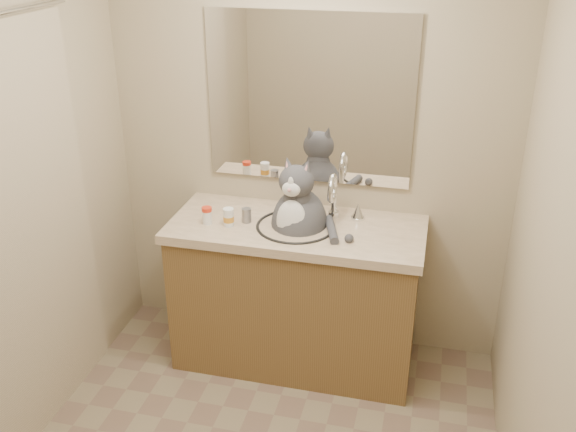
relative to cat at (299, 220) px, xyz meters
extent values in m
cube|color=tan|center=(-0.01, 0.29, 0.32)|extent=(2.20, 0.01, 2.40)
cube|color=tan|center=(1.09, -0.97, 0.32)|extent=(0.01, 2.50, 2.40)
cube|color=brown|center=(-0.01, 0.00, -0.48)|extent=(1.30, 0.55, 0.80)
cube|color=beige|center=(-0.01, 0.00, -0.05)|extent=(1.34, 0.59, 0.05)
torus|color=black|center=(-0.01, -0.02, -0.03)|extent=(0.42, 0.42, 0.02)
ellipsoid|color=white|center=(-0.01, -0.02, -0.10)|extent=(0.40, 0.40, 0.15)
cylinder|color=silver|center=(0.16, 0.15, 0.07)|extent=(0.03, 0.03, 0.18)
torus|color=silver|center=(0.16, 0.08, 0.16)|extent=(0.03, 0.16, 0.16)
cone|color=silver|center=(0.29, 0.15, 0.02)|extent=(0.06, 0.06, 0.08)
cube|color=white|center=(-0.01, 0.27, 0.57)|extent=(1.10, 0.02, 0.90)
cube|color=#BAA68C|center=(-1.06, -0.87, 0.12)|extent=(0.01, 1.20, 1.90)
ellipsoid|color=#46464B|center=(0.00, 0.01, -0.04)|extent=(0.34, 0.36, 0.40)
ellipsoid|color=white|center=(-0.02, -0.09, 0.02)|extent=(0.17, 0.11, 0.25)
ellipsoid|color=#46464B|center=(-0.01, -0.03, 0.23)|extent=(0.20, 0.18, 0.17)
ellipsoid|color=white|center=(-0.02, -0.10, 0.21)|extent=(0.10, 0.06, 0.08)
sphere|color=#D88C8C|center=(-0.02, -0.13, 0.22)|extent=(0.02, 0.02, 0.02)
cone|color=#46464B|center=(-0.05, -0.01, 0.31)|extent=(0.08, 0.07, 0.09)
cone|color=#46464B|center=(0.05, -0.03, 0.31)|extent=(0.08, 0.07, 0.09)
cylinder|color=#46464B|center=(0.18, -0.05, -0.01)|extent=(0.12, 0.27, 0.04)
cylinder|color=white|center=(-0.47, -0.10, 0.01)|extent=(0.05, 0.05, 0.07)
cylinder|color=red|center=(-0.47, -0.10, 0.05)|extent=(0.06, 0.06, 0.02)
cylinder|color=white|center=(-0.35, -0.10, 0.01)|extent=(0.07, 0.07, 0.08)
cylinder|color=orange|center=(-0.35, -0.10, 0.01)|extent=(0.07, 0.07, 0.03)
cylinder|color=white|center=(-0.35, -0.10, 0.06)|extent=(0.07, 0.07, 0.02)
cylinder|color=gray|center=(-0.27, -0.03, 0.01)|extent=(0.06, 0.06, 0.08)
camera|label=1|loc=(0.66, -2.95, 1.44)|focal=40.00mm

